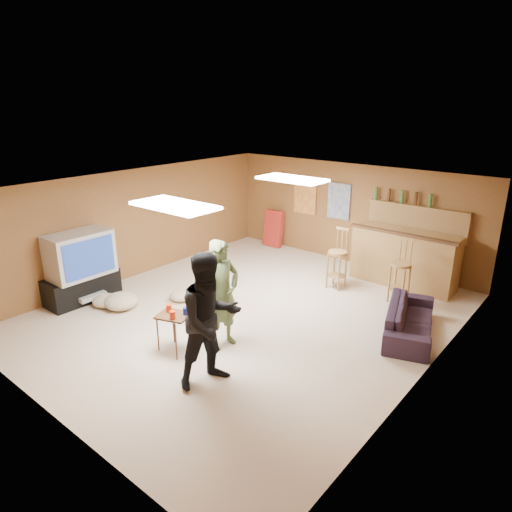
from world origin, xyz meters
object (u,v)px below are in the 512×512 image
Objects in this scene: tv_body at (80,254)px; tray_table at (175,333)px; bar_counter at (404,258)px; person_olive at (222,295)px; sofa at (410,320)px; person_black at (210,320)px.

tray_table is at bearing -2.45° from tv_body.
bar_counter is 4.82m from tray_table.
person_olive reaches higher than sofa.
bar_counter is 2.11m from sofa.
bar_counter reaches higher than tray_table.
tv_body is 1.87× the size of tray_table.
person_black is 3.31m from sofa.
sofa is at bearing 26.88° from tv_body.
person_black reaches higher than sofa.
person_olive is at bearing 52.08° from person_black.
tv_body is at bearing 98.60° from sofa.
tv_body is at bearing -133.00° from bar_counter.
person_olive is at bearing -105.62° from bar_counter.
tv_body reaches higher than tray_table.
person_olive is (3.03, 0.46, -0.08)m from tv_body.
bar_counter reaches higher than sofa.
person_olive is 0.93× the size of person_black.
person_black is at bearing 134.29° from sofa.
tv_body is 0.67× the size of person_olive.
sofa is (0.91, -1.89, -0.30)m from bar_counter.
sofa is at bearing -9.73° from person_black.
sofa is 2.89× the size of tray_table.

